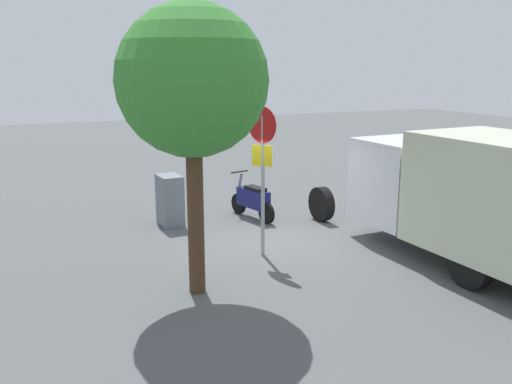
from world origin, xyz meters
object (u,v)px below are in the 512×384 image
(motorcycle, at_px, (253,200))
(bike_rack_hoop, at_px, (194,240))
(box_truck_near, at_px, (487,194))
(utility_cabinet, at_px, (170,200))
(street_tree, at_px, (192,82))
(stop_sign, at_px, (262,158))

(motorcycle, relative_size, bike_rack_hoop, 2.10)
(box_truck_near, relative_size, motorcycle, 4.59)
(box_truck_near, bearing_deg, utility_cabinet, 38.64)
(box_truck_near, bearing_deg, bike_rack_hoop, 46.56)
(bike_rack_hoop, bearing_deg, street_tree, 164.31)
(box_truck_near, bearing_deg, motorcycle, 24.94)
(motorcycle, bearing_deg, stop_sign, 147.51)
(street_tree, xyz_separation_m, utility_cabinet, (4.37, -0.64, -3.08))
(box_truck_near, relative_size, stop_sign, 2.56)
(utility_cabinet, relative_size, bike_rack_hoop, 1.52)
(utility_cabinet, bearing_deg, street_tree, 171.69)
(motorcycle, bearing_deg, bike_rack_hoop, 106.64)
(box_truck_near, distance_m, stop_sign, 4.49)
(motorcycle, xyz_separation_m, street_tree, (-4.04, 2.80, 3.20))
(stop_sign, distance_m, street_tree, 2.79)
(utility_cabinet, bearing_deg, motorcycle, -98.49)
(motorcycle, distance_m, stop_sign, 3.29)
(stop_sign, bearing_deg, motorcycle, -18.83)
(motorcycle, height_order, bike_rack_hoop, motorcycle)
(motorcycle, xyz_separation_m, utility_cabinet, (0.32, 2.16, 0.12))
(utility_cabinet, bearing_deg, box_truck_near, -138.22)
(motorcycle, distance_m, bike_rack_hoop, 2.36)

